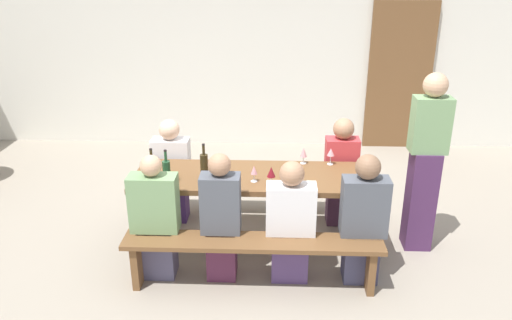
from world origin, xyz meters
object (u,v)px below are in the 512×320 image
at_px(bench_near, 253,249).
at_px(wine_glass_0, 304,153).
at_px(wine_bottle_0, 167,172).
at_px(seated_guest_near_2, 290,225).
at_px(seated_guest_near_0, 155,221).
at_px(wooden_door, 399,77).
at_px(seated_guest_near_1, 221,220).
at_px(tasting_table, 256,183).
at_px(wine_glass_1, 331,153).
at_px(standing_host, 425,165).
at_px(wine_glass_3, 271,172).
at_px(wine_bottle_2, 204,166).
at_px(seated_guest_far_1, 341,173).
at_px(wine_bottle_1, 152,170).
at_px(wine_glass_2, 254,171).
at_px(seated_guest_far_0, 172,173).
at_px(bench_far, 258,184).
at_px(seated_guest_near_3, 363,222).

bearing_deg(bench_near, wine_glass_0, 64.94).
xyz_separation_m(wine_bottle_0, wine_glass_0, (1.24, 0.53, -0.01)).
bearing_deg(seated_guest_near_2, seated_guest_near_0, 90.00).
distance_m(wooden_door, wine_glass_0, 3.00).
distance_m(wine_glass_0, seated_guest_near_1, 1.14).
relative_size(tasting_table, wine_glass_1, 13.59).
bearing_deg(wine_bottle_0, standing_host, 7.00).
height_order(wine_glass_1, seated_guest_near_0, seated_guest_near_0).
distance_m(wine_glass_1, wine_glass_3, 0.74).
distance_m(tasting_table, wine_bottle_2, 0.52).
xyz_separation_m(wine_glass_3, seated_guest_near_2, (0.17, -0.33, -0.34)).
height_order(seated_guest_near_0, seated_guest_far_1, seated_guest_far_1).
height_order(wooden_door, wine_bottle_2, wooden_door).
bearing_deg(wine_bottle_2, wine_bottle_0, -159.28).
distance_m(wine_bottle_1, wine_glass_2, 0.90).
bearing_deg(wine_glass_0, wine_glass_3, -122.44).
distance_m(wine_glass_0, seated_guest_far_1, 0.55).
relative_size(seated_guest_near_0, standing_host, 0.66).
distance_m(seated_guest_near_1, seated_guest_far_0, 1.21).
height_order(bench_near, wine_bottle_0, wine_bottle_0).
distance_m(seated_guest_near_0, seated_guest_near_2, 1.16).
height_order(wine_bottle_1, wine_glass_2, wine_bottle_1).
height_order(wine_glass_2, seated_guest_near_0, seated_guest_near_0).
distance_m(tasting_table, seated_guest_near_2, 0.62).
height_order(tasting_table, bench_near, tasting_table).
bearing_deg(seated_guest_far_0, bench_near, 37.28).
relative_size(bench_far, wine_bottle_0, 6.71).
distance_m(wine_glass_3, seated_guest_near_3, 0.90).
bearing_deg(wine_bottle_1, wine_glass_3, 1.69).
height_order(wine_glass_3, seated_guest_near_2, seated_guest_near_2).
height_order(bench_near, seated_guest_far_1, seated_guest_far_1).
distance_m(wine_glass_1, seated_guest_near_3, 0.89).
bearing_deg(wine_bottle_1, bench_near, -26.17).
height_order(wine_bottle_1, standing_host, standing_host).
bearing_deg(tasting_table, wine_bottle_1, -166.62).
bearing_deg(wine_glass_2, seated_guest_far_0, 143.12).
height_order(wine_bottle_1, wine_glass_1, wine_bottle_1).
bearing_deg(wine_bottle_0, wine_glass_3, 2.65).
xyz_separation_m(wine_glass_2, standing_host, (1.57, 0.21, -0.01)).
bearing_deg(seated_guest_near_1, bench_far, -13.25).
relative_size(wine_bottle_2, seated_guest_far_0, 0.30).
relative_size(wine_bottle_1, wine_bottle_2, 0.97).
height_order(wine_glass_3, seated_guest_near_0, seated_guest_near_0).
relative_size(bench_far, wine_glass_0, 13.15).
height_order(wine_bottle_1, wine_glass_3, wine_bottle_1).
bearing_deg(seated_guest_near_2, wine_glass_2, 41.70).
height_order(wine_bottle_2, seated_guest_far_0, seated_guest_far_0).
height_order(wine_glass_0, wine_glass_3, wine_glass_0).
relative_size(bench_far, seated_guest_near_1, 1.88).
xyz_separation_m(wine_bottle_0, wine_glass_3, (0.93, 0.04, -0.01)).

